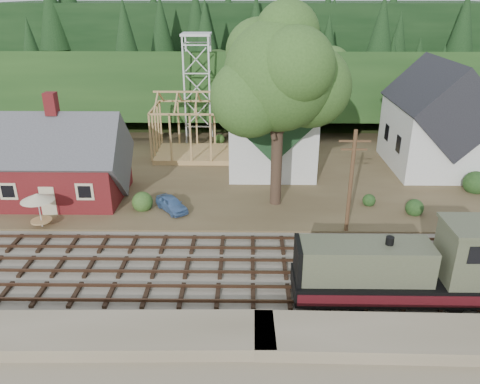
{
  "coord_description": "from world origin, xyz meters",
  "views": [
    {
      "loc": [
        -0.44,
        -25.68,
        16.66
      ],
      "look_at": [
        -0.89,
        6.0,
        3.0
      ],
      "focal_mm": 35.0,
      "sensor_mm": 36.0,
      "label": 1
    }
  ],
  "objects_px": {
    "car_green": "(34,187)",
    "car_red": "(437,163)",
    "locomotive": "(412,270)",
    "patio_set": "(37,199)",
    "car_blue": "(172,204)"
  },
  "relations": [
    {
      "from": "locomotive",
      "to": "car_blue",
      "type": "relative_size",
      "value": 3.53
    },
    {
      "from": "locomotive",
      "to": "car_green",
      "type": "height_order",
      "value": "locomotive"
    },
    {
      "from": "locomotive",
      "to": "car_red",
      "type": "height_order",
      "value": "locomotive"
    },
    {
      "from": "locomotive",
      "to": "patio_set",
      "type": "bearing_deg",
      "value": 161.09
    },
    {
      "from": "car_blue",
      "to": "patio_set",
      "type": "height_order",
      "value": "patio_set"
    },
    {
      "from": "car_green",
      "to": "locomotive",
      "type": "bearing_deg",
      "value": -140.82
    },
    {
      "from": "locomotive",
      "to": "car_blue",
      "type": "bearing_deg",
      "value": 143.53
    },
    {
      "from": "car_green",
      "to": "car_red",
      "type": "relative_size",
      "value": 0.85
    },
    {
      "from": "car_blue",
      "to": "car_red",
      "type": "bearing_deg",
      "value": -15.35
    },
    {
      "from": "car_green",
      "to": "patio_set",
      "type": "height_order",
      "value": "patio_set"
    },
    {
      "from": "locomotive",
      "to": "car_green",
      "type": "relative_size",
      "value": 3.56
    },
    {
      "from": "car_red",
      "to": "car_blue",
      "type": "bearing_deg",
      "value": 137.26
    },
    {
      "from": "locomotive",
      "to": "car_green",
      "type": "bearing_deg",
      "value": 152.3
    },
    {
      "from": "car_green",
      "to": "patio_set",
      "type": "relative_size",
      "value": 1.28
    },
    {
      "from": "locomotive",
      "to": "car_blue",
      "type": "height_order",
      "value": "locomotive"
    }
  ]
}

